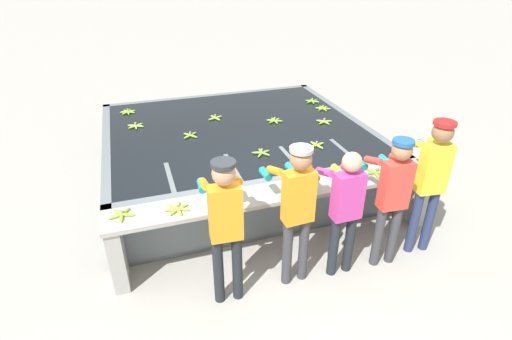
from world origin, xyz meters
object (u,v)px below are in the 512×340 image
at_px(banana_bunch_floating_5, 324,122).
at_px(banana_bunch_floating_7, 275,121).
at_px(worker_2, 345,204).
at_px(banana_bunch_ledge_2, 375,172).
at_px(banana_bunch_floating_8, 323,108).
at_px(knife_0, 350,177).
at_px(worker_3, 392,192).
at_px(banana_bunch_ledge_1, 122,214).
at_px(worker_0, 225,220).
at_px(worker_1, 297,203).
at_px(banana_bunch_floating_1, 317,145).
at_px(banana_bunch_floating_9, 262,153).
at_px(banana_bunch_floating_3, 312,101).
at_px(banana_bunch_floating_6, 128,112).
at_px(banana_bunch_ledge_0, 177,208).
at_px(banana_bunch_floating_0, 215,118).
at_px(banana_bunch_floating_4, 136,126).
at_px(banana_bunch_floating_2, 190,135).
at_px(worker_4, 431,175).

height_order(banana_bunch_floating_5, banana_bunch_floating_7, same).
distance_m(worker_2, banana_bunch_ledge_2, 0.96).
relative_size(banana_bunch_floating_5, banana_bunch_floating_8, 0.98).
bearing_deg(knife_0, worker_3, -74.81).
bearing_deg(banana_bunch_ledge_2, banana_bunch_ledge_1, 179.32).
xyz_separation_m(worker_0, worker_1, (0.78, 0.04, 0.00)).
bearing_deg(banana_bunch_floating_1, worker_3, -84.71).
bearing_deg(banana_bunch_ledge_1, banana_bunch_floating_5, 28.12).
bearing_deg(banana_bunch_floating_9, banana_bunch_floating_3, 47.84).
distance_m(banana_bunch_floating_6, banana_bunch_ledge_2, 4.35).
height_order(banana_bunch_floating_9, banana_bunch_ledge_0, banana_bunch_ledge_0).
relative_size(worker_3, knife_0, 4.72).
bearing_deg(banana_bunch_floating_0, knife_0, -65.77).
bearing_deg(banana_bunch_floating_3, banana_bunch_floating_5, -104.55).
relative_size(worker_1, banana_bunch_floating_9, 6.03).
distance_m(banana_bunch_floating_4, banana_bunch_floating_9, 2.24).
distance_m(worker_1, banana_bunch_floating_2, 2.55).
distance_m(banana_bunch_floating_1, banana_bunch_floating_4, 2.91).
xyz_separation_m(worker_2, worker_4, (1.13, 0.04, 0.14)).
height_order(banana_bunch_floating_0, banana_bunch_floating_9, same).
height_order(banana_bunch_floating_3, banana_bunch_ledge_0, banana_bunch_ledge_0).
distance_m(worker_3, banana_bunch_floating_1, 1.60).
xyz_separation_m(banana_bunch_floating_1, banana_bunch_floating_2, (-1.68, 0.92, 0.00)).
xyz_separation_m(worker_2, banana_bunch_floating_3, (1.21, 3.36, -0.05)).
xyz_separation_m(worker_0, banana_bunch_floating_7, (1.52, 2.67, -0.15)).
xyz_separation_m(banana_bunch_floating_1, banana_bunch_floating_3, (0.78, 1.80, -0.00)).
xyz_separation_m(worker_2, banana_bunch_floating_0, (-0.72, 3.09, -0.05)).
bearing_deg(worker_0, banana_bunch_floating_3, 52.98).
bearing_deg(banana_bunch_ledge_1, knife_0, -0.83).
bearing_deg(banana_bunch_ledge_1, worker_4, -9.51).
bearing_deg(worker_3, banana_bunch_floating_5, 81.02).
bearing_deg(banana_bunch_ledge_2, banana_bunch_floating_4, 137.38).
relative_size(banana_bunch_floating_5, banana_bunch_floating_7, 0.98).
relative_size(banana_bunch_floating_4, banana_bunch_floating_5, 1.02).
bearing_deg(banana_bunch_floating_4, worker_4, -44.60).
bearing_deg(banana_bunch_ledge_0, banana_bunch_ledge_2, 0.80).
height_order(worker_3, banana_bunch_floating_3, worker_3).
xyz_separation_m(banana_bunch_floating_3, banana_bunch_floating_5, (-0.26, -1.00, 0.00)).
distance_m(worker_3, banana_bunch_floating_3, 3.45).
distance_m(worker_2, knife_0, 0.71).
xyz_separation_m(banana_bunch_floating_0, banana_bunch_floating_8, (1.94, -0.14, -0.00)).
height_order(worker_1, banana_bunch_ledge_1, worker_1).
relative_size(worker_4, banana_bunch_floating_4, 6.16).
bearing_deg(banana_bunch_ledge_1, banana_bunch_floating_0, 57.19).
bearing_deg(banana_bunch_ledge_0, worker_0, -54.39).
bearing_deg(banana_bunch_floating_3, banana_bunch_floating_0, -171.80).
distance_m(worker_0, banana_bunch_ledge_0, 0.70).
bearing_deg(worker_2, banana_bunch_ledge_0, 162.45).
relative_size(banana_bunch_floating_4, banana_bunch_ledge_1, 1.01).
xyz_separation_m(banana_bunch_floating_2, banana_bunch_floating_6, (-0.86, 1.36, -0.00)).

